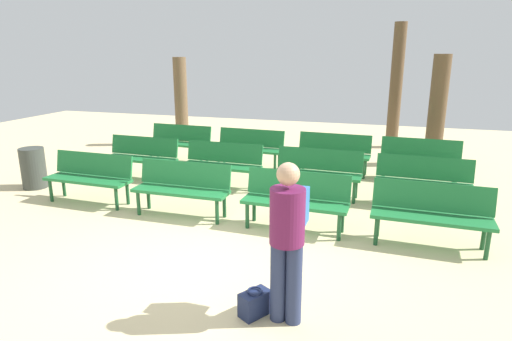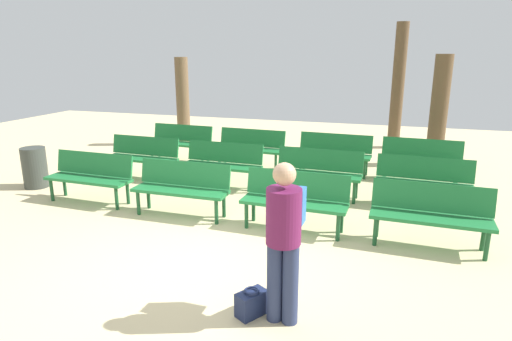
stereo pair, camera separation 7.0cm
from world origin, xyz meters
The scene contains 19 objects.
ground_plane centered at (0.00, 0.00, 0.00)m, with size 24.00×24.00×0.00m, color beige.
bench_r0_c0 centered at (-2.81, 1.68, 0.50)m, with size 1.61×0.53×0.87m.
bench_r0_c1 centered at (-0.94, 1.57, 0.50)m, with size 1.60×0.48×0.87m.
bench_r0_c2 centered at (0.97, 1.54, 0.50)m, with size 1.62×0.54×0.87m.
bench_r0_c3 centered at (2.89, 1.49, 0.50)m, with size 1.62×0.53×0.87m.
bench_r1_c0 centered at (-2.75, 3.31, 0.50)m, with size 1.62×0.54×0.87m.
bench_r1_c1 centered at (-0.88, 3.25, 0.50)m, with size 1.61×0.52×0.87m.
bench_r1_c2 centered at (1.05, 3.21, 0.50)m, with size 1.61×0.53×0.87m.
bench_r1_c3 centered at (2.88, 3.12, 0.50)m, with size 1.62×0.55×0.87m.
bench_r2_c0 centered at (-2.69, 4.97, 0.50)m, with size 1.62×0.56×0.87m.
bench_r2_c1 centered at (-0.83, 4.88, 0.50)m, with size 1.62×0.57×0.87m.
bench_r2_c2 centered at (1.12, 4.88, 0.50)m, with size 1.62×0.56×0.87m.
bench_r2_c3 centered at (2.92, 4.83, 0.50)m, with size 1.62×0.56×0.87m.
tree_0 centered at (-3.50, 6.77, 1.24)m, with size 0.37×0.37×2.49m.
tree_1 centered at (2.37, 8.13, 1.70)m, with size 0.34×0.34×3.40m.
tree_2 centered at (3.31, 6.39, 1.29)m, with size 0.40×0.40×2.58m.
visitor_with_backpack centered at (1.37, -0.80, 0.94)m, with size 0.35×0.53×1.65m.
handbag centered at (1.05, -0.83, 0.13)m, with size 0.32×0.37×0.29m.
trash_bin centered at (-4.43, 2.07, 0.40)m, with size 0.47×0.47×0.81m, color #383D38.
Camera 2 is at (2.27, -4.57, 2.63)m, focal length 30.47 mm.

